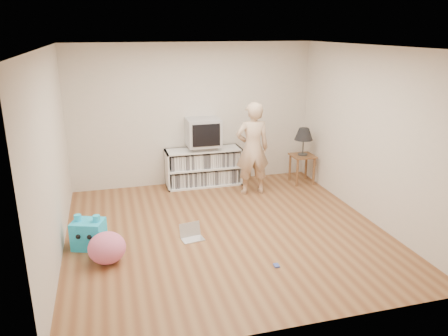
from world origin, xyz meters
TOP-DOWN VIEW (x-y plane):
  - ground at (0.00, 0.00)m, footprint 4.50×4.50m
  - walls at (0.00, 0.00)m, footprint 4.52×4.52m
  - ceiling at (0.00, 0.00)m, footprint 4.50×4.50m
  - media_unit at (0.13, 2.04)m, footprint 1.40×0.45m
  - dvd_deck at (0.13, 2.02)m, footprint 0.45×0.35m
  - crt_tv at (0.13, 2.02)m, footprint 0.60×0.53m
  - side_table at (1.96, 1.65)m, footprint 0.42×0.42m
  - table_lamp at (1.96, 1.65)m, footprint 0.34×0.34m
  - person at (0.87, 1.38)m, footprint 0.62×0.43m
  - laptop at (-0.53, -0.09)m, footprint 0.34×0.29m
  - playing_cards at (0.35, -1.12)m, footprint 0.07×0.09m
  - plush_blue at (-1.91, 0.01)m, footprint 0.49×0.44m
  - plush_pink at (-1.68, -0.46)m, footprint 0.53×0.53m

SIDE VIEW (x-z plane):
  - ground at x=0.00m, z-range 0.00..0.00m
  - playing_cards at x=0.35m, z-range 0.00..0.02m
  - laptop at x=-0.53m, z-range -0.05..0.16m
  - plush_blue at x=-1.91m, z-range -0.04..0.43m
  - plush_pink at x=-1.68m, z-range 0.00..0.40m
  - media_unit at x=0.13m, z-range 0.00..0.70m
  - side_table at x=1.96m, z-range 0.14..0.69m
  - dvd_deck at x=0.13m, z-range 0.70..0.77m
  - person at x=0.87m, z-range 0.00..1.65m
  - table_lamp at x=1.96m, z-range 0.68..1.20m
  - crt_tv at x=0.13m, z-range 0.77..1.27m
  - walls at x=0.00m, z-range 0.00..2.60m
  - ceiling at x=0.00m, z-range 2.60..2.60m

